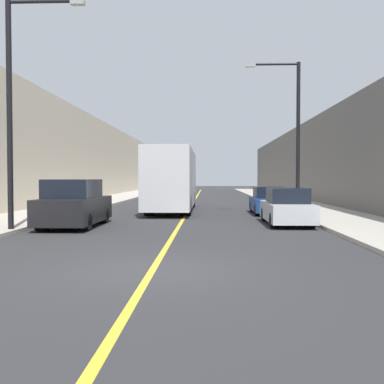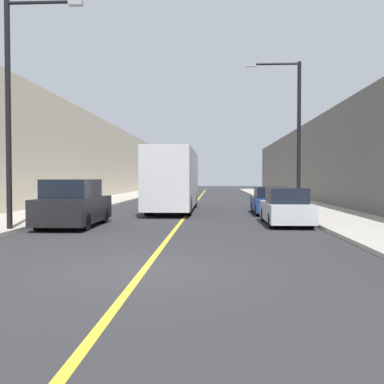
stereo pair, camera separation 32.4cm
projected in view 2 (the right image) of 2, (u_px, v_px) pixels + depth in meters
name	position (u px, v px, depth m)	size (l,w,h in m)	color
ground_plane	(144.00, 270.00, 9.69)	(200.00, 200.00, 0.00)	#2D2D30
sidewalk_left	(113.00, 199.00, 40.02)	(3.84, 72.00, 0.14)	#B2AA9E
sidewalk_right	(284.00, 200.00, 39.26)	(3.84, 72.00, 0.14)	#B2AA9E
building_row_left	(69.00, 157.00, 40.10)	(4.00, 72.00, 7.76)	beige
building_row_right	(329.00, 162.00, 38.96)	(4.00, 72.00, 6.77)	#66605B
road_center_line	(197.00, 200.00, 39.64)	(0.16, 72.00, 0.01)	gold
bus	(174.00, 179.00, 26.99)	(2.46, 11.00, 3.61)	silver
parked_suv_left	(73.00, 205.00, 18.24)	(2.03, 4.67, 1.93)	black
car_right_near	(286.00, 208.00, 18.97)	(1.76, 4.36, 1.57)	silver
car_right_mid	(269.00, 202.00, 24.57)	(1.76, 4.21, 1.51)	navy
street_lamp_left	(15.00, 99.00, 16.16)	(2.85, 0.24, 8.21)	black
street_lamp_right	(294.00, 127.00, 23.51)	(2.85, 0.24, 7.91)	black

